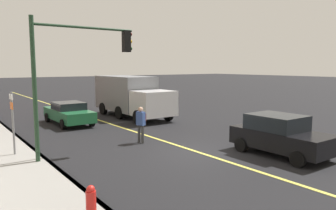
{
  "coord_description": "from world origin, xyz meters",
  "views": [
    {
      "loc": [
        -10.14,
        8.98,
        3.67
      ],
      "look_at": [
        0.81,
        0.98,
        2.02
      ],
      "focal_mm": 34.54,
      "sensor_mm": 36.0,
      "label": 1
    }
  ],
  "objects_px": {
    "truck_gray": "(131,95)",
    "pedestrian_with_backpack": "(141,122)",
    "street_sign_post": "(13,119)",
    "car_black": "(280,135)",
    "traffic_light_mast": "(77,64)",
    "fire_hydrant": "(91,205)",
    "car_green": "(69,113)"
  },
  "relations": [
    {
      "from": "pedestrian_with_backpack",
      "to": "street_sign_post",
      "type": "distance_m",
      "value": 5.52
    },
    {
      "from": "pedestrian_with_backpack",
      "to": "truck_gray",
      "type": "bearing_deg",
      "value": -26.15
    },
    {
      "from": "car_green",
      "to": "pedestrian_with_backpack",
      "type": "height_order",
      "value": "pedestrian_with_backpack"
    },
    {
      "from": "pedestrian_with_backpack",
      "to": "fire_hydrant",
      "type": "distance_m",
      "value": 8.03
    },
    {
      "from": "car_black",
      "to": "pedestrian_with_backpack",
      "type": "distance_m",
      "value": 6.28
    },
    {
      "from": "pedestrian_with_backpack",
      "to": "fire_hydrant",
      "type": "relative_size",
      "value": 1.86
    },
    {
      "from": "car_green",
      "to": "traffic_light_mast",
      "type": "bearing_deg",
      "value": 163.75
    },
    {
      "from": "fire_hydrant",
      "to": "traffic_light_mast",
      "type": "bearing_deg",
      "value": -18.37
    },
    {
      "from": "car_green",
      "to": "fire_hydrant",
      "type": "relative_size",
      "value": 4.98
    },
    {
      "from": "traffic_light_mast",
      "to": "street_sign_post",
      "type": "relative_size",
      "value": 2.05
    },
    {
      "from": "truck_gray",
      "to": "pedestrian_with_backpack",
      "type": "height_order",
      "value": "truck_gray"
    },
    {
      "from": "pedestrian_with_backpack",
      "to": "street_sign_post",
      "type": "relative_size",
      "value": 0.66
    },
    {
      "from": "pedestrian_with_backpack",
      "to": "car_green",
      "type": "bearing_deg",
      "value": 8.59
    },
    {
      "from": "car_green",
      "to": "street_sign_post",
      "type": "relative_size",
      "value": 1.76
    },
    {
      "from": "car_black",
      "to": "fire_hydrant",
      "type": "xyz_separation_m",
      "value": [
        -0.99,
        8.69,
        -0.38
      ]
    },
    {
      "from": "truck_gray",
      "to": "fire_hydrant",
      "type": "height_order",
      "value": "truck_gray"
    },
    {
      "from": "car_black",
      "to": "street_sign_post",
      "type": "distance_m",
      "value": 10.83
    },
    {
      "from": "truck_gray",
      "to": "street_sign_post",
      "type": "distance_m",
      "value": 11.16
    },
    {
      "from": "car_black",
      "to": "traffic_light_mast",
      "type": "xyz_separation_m",
      "value": [
        4.45,
        6.88,
        2.92
      ]
    },
    {
      "from": "pedestrian_with_backpack",
      "to": "traffic_light_mast",
      "type": "bearing_deg",
      "value": 102.29
    },
    {
      "from": "pedestrian_with_backpack",
      "to": "street_sign_post",
      "type": "xyz_separation_m",
      "value": [
        0.82,
        5.43,
        0.55
      ]
    },
    {
      "from": "car_black",
      "to": "street_sign_post",
      "type": "bearing_deg",
      "value": 56.32
    },
    {
      "from": "truck_gray",
      "to": "traffic_light_mast",
      "type": "distance_m",
      "value": 10.88
    },
    {
      "from": "car_black",
      "to": "traffic_light_mast",
      "type": "relative_size",
      "value": 0.74
    },
    {
      "from": "car_black",
      "to": "fire_hydrant",
      "type": "height_order",
      "value": "car_black"
    },
    {
      "from": "truck_gray",
      "to": "street_sign_post",
      "type": "height_order",
      "value": "truck_gray"
    },
    {
      "from": "pedestrian_with_backpack",
      "to": "fire_hydrant",
      "type": "xyz_separation_m",
      "value": [
        -6.16,
        5.13,
        -0.56
      ]
    },
    {
      "from": "car_green",
      "to": "pedestrian_with_backpack",
      "type": "xyz_separation_m",
      "value": [
        -7.02,
        -1.06,
        0.3
      ]
    },
    {
      "from": "pedestrian_with_backpack",
      "to": "traffic_light_mast",
      "type": "height_order",
      "value": "traffic_light_mast"
    },
    {
      "from": "pedestrian_with_backpack",
      "to": "fire_hydrant",
      "type": "height_order",
      "value": "pedestrian_with_backpack"
    },
    {
      "from": "street_sign_post",
      "to": "pedestrian_with_backpack",
      "type": "bearing_deg",
      "value": -98.61
    },
    {
      "from": "traffic_light_mast",
      "to": "street_sign_post",
      "type": "xyz_separation_m",
      "value": [
        1.55,
        2.11,
        -2.19
      ]
    }
  ]
}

